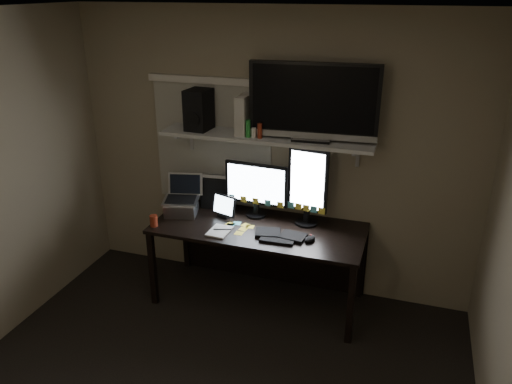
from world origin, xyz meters
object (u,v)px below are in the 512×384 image
at_px(mouse, 310,239).
at_px(laptop, 181,196).
at_px(keyboard, 280,235).
at_px(desk, 263,239).
at_px(tablet, 224,206).
at_px(tv, 313,102).
at_px(monitor_landscape, 256,190).
at_px(monitor_portrait, 308,187).
at_px(speaker, 199,110).
at_px(game_console, 245,114).
at_px(cup, 154,221).

distance_m(mouse, laptop, 1.22).
bearing_deg(keyboard, desk, 131.47).
bearing_deg(mouse, laptop, -168.76).
height_order(tablet, tv, tv).
relative_size(monitor_landscape, keyboard, 1.34).
height_order(mouse, tablet, tablet).
height_order(monitor_landscape, tv, tv).
xyz_separation_m(monitor_landscape, monitor_portrait, (0.46, -0.02, 0.09)).
xyz_separation_m(monitor_portrait, speaker, (-0.98, 0.02, 0.58)).
height_order(mouse, speaker, speaker).
xyz_separation_m(desk, mouse, (0.47, -0.24, 0.20)).
distance_m(game_console, speaker, 0.41).
xyz_separation_m(monitor_portrait, tablet, (-0.72, -0.09, -0.24)).
xyz_separation_m(keyboard, game_console, (-0.42, 0.34, 0.90)).
height_order(monitor_portrait, laptop, monitor_portrait).
relative_size(monitor_portrait, keyboard, 1.61).
distance_m(keyboard, tv, 1.10).
relative_size(monitor_portrait, laptop, 1.97).
relative_size(monitor_landscape, tv, 0.56).
bearing_deg(cup, game_console, 36.70).
bearing_deg(monitor_landscape, speaker, -176.78).
relative_size(tablet, speaker, 0.70).
height_order(monitor_portrait, cup, monitor_portrait).
bearing_deg(tablet, desk, 21.98).
bearing_deg(monitor_landscape, cup, -145.42).
bearing_deg(monitor_landscape, game_console, 172.85).
relative_size(laptop, cup, 3.56).
relative_size(cup, game_console, 0.31).
distance_m(desk, keyboard, 0.37).
height_order(monitor_landscape, laptop, monitor_landscape).
xyz_separation_m(tv, speaker, (-0.99, 0.02, -0.13)).
bearing_deg(cup, tablet, 35.06).
xyz_separation_m(keyboard, cup, (-1.08, -0.15, 0.04)).
distance_m(monitor_portrait, mouse, 0.45).
xyz_separation_m(desk, laptop, (-0.73, -0.10, 0.35)).
bearing_deg(game_console, tv, -5.34).
height_order(monitor_landscape, mouse, monitor_landscape).
bearing_deg(laptop, monitor_portrait, -5.17).
xyz_separation_m(monitor_landscape, keyboard, (0.31, -0.32, -0.24)).
bearing_deg(mouse, desk, 171.04).
xyz_separation_m(monitor_landscape, cup, (-0.77, -0.47, -0.20)).
relative_size(desk, monitor_portrait, 2.61).
bearing_deg(cup, speaker, 61.84).
bearing_deg(tablet, laptop, -152.44).
bearing_deg(mouse, monitor_portrait, 125.86).
bearing_deg(laptop, desk, -5.74).
bearing_deg(monitor_portrait, cup, -152.23).
xyz_separation_m(keyboard, speaker, (-0.83, 0.31, 0.91)).
height_order(tablet, cup, tablet).
bearing_deg(tv, laptop, -175.17).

